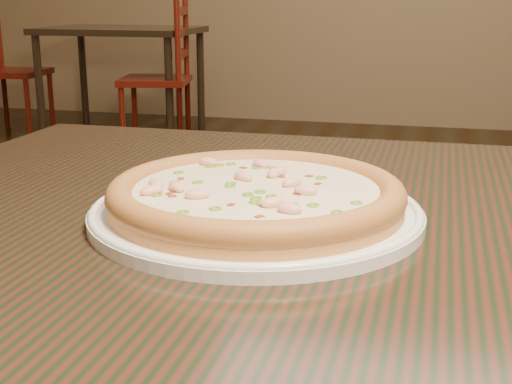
% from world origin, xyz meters
% --- Properties ---
extents(hero_table, '(1.20, 0.80, 0.75)m').
position_xyz_m(hero_table, '(0.24, -0.20, 0.65)').
color(hero_table, black).
rests_on(hero_table, ground).
extents(plate, '(0.34, 0.34, 0.02)m').
position_xyz_m(plate, '(0.12, -0.25, 0.76)').
color(plate, white).
rests_on(plate, hero_table).
extents(pizza, '(0.30, 0.30, 0.03)m').
position_xyz_m(pizza, '(0.12, -0.25, 0.78)').
color(pizza, '#C58243').
rests_on(pizza, plate).
extents(bg_table_left, '(1.00, 0.70, 0.75)m').
position_xyz_m(bg_table_left, '(-1.78, 3.50, 0.65)').
color(bg_table_left, black).
rests_on(bg_table_left, ground).
extents(chair_a, '(0.46, 0.46, 0.95)m').
position_xyz_m(chair_a, '(-2.67, 3.50, 0.44)').
color(chair_a, '#540D09').
rests_on(chair_a, ground).
extents(chair_b, '(0.50, 0.50, 0.95)m').
position_xyz_m(chair_b, '(-1.42, 3.34, 0.44)').
color(chair_b, '#540D09').
rests_on(chair_b, ground).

